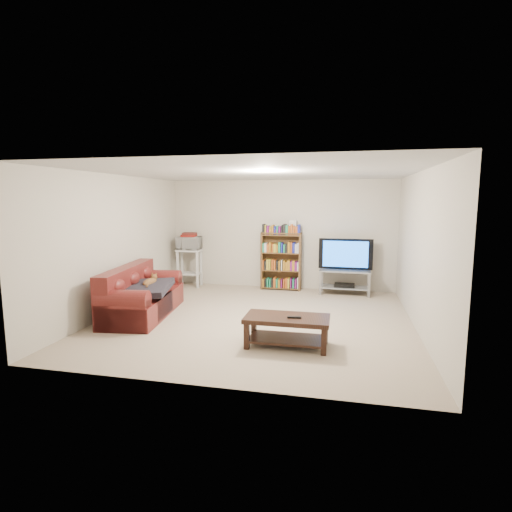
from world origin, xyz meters
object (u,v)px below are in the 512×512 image
(coffee_table, at_px, (287,325))
(bookshelf, at_px, (281,260))
(sofa, at_px, (140,298))
(tv_stand, at_px, (345,278))

(coffee_table, bearing_deg, bookshelf, 99.94)
(sofa, bearing_deg, tv_stand, 26.80)
(sofa, distance_m, bookshelf, 3.26)
(sofa, bearing_deg, bookshelf, 43.05)
(coffee_table, xyz_separation_m, tv_stand, (0.76, 3.25, 0.06))
(sofa, height_order, bookshelf, bookshelf)
(sofa, xyz_separation_m, coffee_table, (2.68, -0.92, -0.01))
(sofa, relative_size, tv_stand, 1.96)
(coffee_table, height_order, bookshelf, bookshelf)
(sofa, xyz_separation_m, bookshelf, (2.06, 2.50, 0.35))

